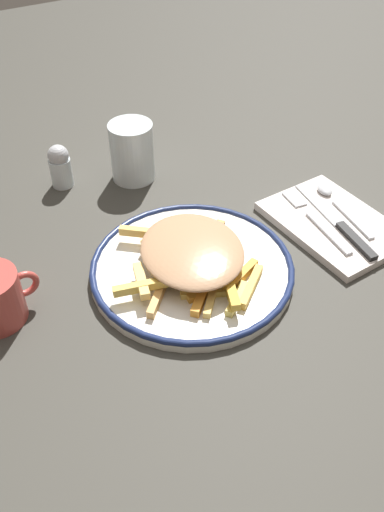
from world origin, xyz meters
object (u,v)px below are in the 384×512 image
(napkin, at_px, (333,223))
(spoon, at_px, (335,201))
(knife, at_px, (341,226))
(salt_shaker, at_px, (60,166))
(plate, at_px, (192,268))
(water_glass, at_px, (132,152))
(fries_heap, at_px, (193,253))
(fork, at_px, (316,220))

(napkin, distance_m, spoon, 0.05)
(knife, height_order, salt_shaker, salt_shaker)
(plate, bearing_deg, water_glass, 81.48)
(knife, bearing_deg, spoon, 55.69)
(fries_heap, xyz_separation_m, spoon, (0.28, 0.01, -0.02))
(fries_heap, height_order, spoon, fries_heap)
(fries_heap, bearing_deg, napkin, -5.23)
(spoon, bearing_deg, fries_heap, -177.63)
(spoon, bearing_deg, salt_shaker, 140.17)
(fork, bearing_deg, napkin, -24.55)
(plate, bearing_deg, knife, -9.50)
(plate, xyz_separation_m, knife, (0.25, -0.04, 0.01))
(fries_heap, xyz_separation_m, knife, (0.25, -0.04, -0.02))
(plate, relative_size, napkin, 1.38)
(spoon, relative_size, salt_shaker, 1.95)
(napkin, distance_m, salt_shaker, 0.47)
(plate, distance_m, fries_heap, 0.03)
(napkin, xyz_separation_m, salt_shaker, (-0.33, 0.34, 0.03))
(napkin, bearing_deg, plate, 174.80)
(plate, xyz_separation_m, napkin, (0.25, -0.02, -0.00))
(fries_heap, distance_m, salt_shaker, 0.32)
(plate, bearing_deg, spoon, 2.34)
(fries_heap, height_order, napkin, fries_heap)
(plate, bearing_deg, fork, -2.73)
(fork, bearing_deg, knife, -52.35)
(fries_heap, xyz_separation_m, water_glass, (0.04, 0.27, 0.01))
(salt_shaker, bearing_deg, spoon, -39.83)
(fork, distance_m, spoon, 0.06)
(fries_heap, xyz_separation_m, fork, (0.22, -0.01, -0.02))
(fork, height_order, salt_shaker, salt_shaker)
(napkin, xyz_separation_m, spoon, (0.03, 0.03, 0.01))
(fork, relative_size, knife, 0.84)
(fries_heap, distance_m, water_glass, 0.27)
(water_glass, height_order, salt_shaker, water_glass)
(fork, relative_size, salt_shaker, 2.26)
(fries_heap, height_order, water_glass, water_glass)
(plate, height_order, knife, knife)
(plate, xyz_separation_m, fork, (0.22, -0.01, 0.01))
(plate, xyz_separation_m, salt_shaker, (-0.08, 0.31, 0.03))
(fork, height_order, knife, knife)
(water_glass, relative_size, salt_shaker, 1.34)
(spoon, distance_m, water_glass, 0.36)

